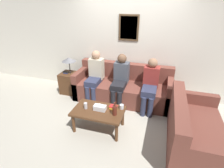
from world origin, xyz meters
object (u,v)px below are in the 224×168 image
drinking_glass (122,107)px  person_middle (120,78)px  coffee_table (98,113)px  person_right (150,83)px  couch_main (123,88)px  person_left (95,74)px  couch_side (193,132)px  wine_bottle (115,110)px

drinking_glass → person_middle: bearing=106.4°
coffee_table → person_right: person_right is taller
couch_main → person_right: person_right is taller
person_left → person_middle: person_left is taller
coffee_table → drinking_glass: bearing=23.5°
coffee_table → couch_side: bearing=0.3°
couch_side → coffee_table: (-1.68, -0.01, 0.05)m
couch_main → person_left: size_ratio=1.93×
couch_side → wine_bottle: couch_side is taller
person_left → person_right: bearing=-2.6°
coffee_table → wine_bottle: bearing=-7.4°
wine_bottle → drinking_glass: bearing=71.0°
couch_main → coffee_table: couch_main is taller
wine_bottle → person_right: person_right is taller
coffee_table → person_middle: person_middle is taller
couch_main → drinking_glass: 1.09m
coffee_table → person_left: bearing=114.6°
person_left → person_middle: 0.64m
wine_bottle → person_left: bearing=126.4°
couch_main → person_middle: bearing=-102.7°
couch_side → person_middle: bearing=55.3°
couch_main → person_left: person_left is taller
person_right → couch_main: bearing=162.2°
person_middle → wine_bottle: bearing=-80.5°
couch_main → coffee_table: 1.25m
couch_side → person_left: size_ratio=1.31×
coffee_table → person_middle: 1.12m
couch_side → wine_bottle: 1.37m
drinking_glass → couch_side: bearing=-7.6°
person_left → couch_side: bearing=-26.2°
wine_bottle → person_left: (-0.83, 1.12, 0.14)m
couch_main → person_right: 0.77m
coffee_table → person_left: 1.23m
wine_bottle → person_middle: (-0.19, 1.12, 0.13)m
person_middle → coffee_table: bearing=-97.7°
person_middle → couch_main: bearing=77.3°
couch_main → person_middle: person_middle is taller
person_right → wine_bottle: bearing=-115.8°
couch_main → coffee_table: bearing=-98.3°
drinking_glass → person_right: person_right is taller
coffee_table → person_left: person_left is taller
wine_bottle → person_middle: 1.14m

